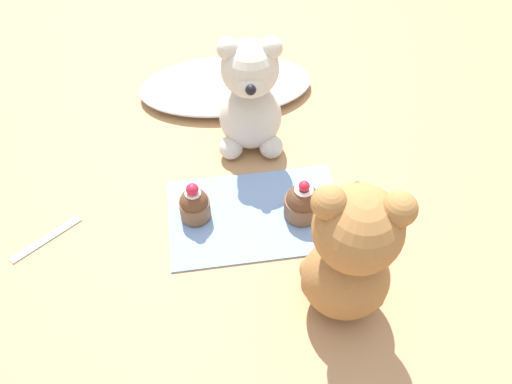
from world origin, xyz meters
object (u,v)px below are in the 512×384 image
object	(u,v)px
cupcake_near_cream_bear	(194,204)
teaspoon	(46,238)
teddy_bear_cream	(250,100)
teddy_bear_tan	(350,255)
cupcake_near_tan_bear	(302,202)

from	to	relation	value
cupcake_near_cream_bear	teaspoon	distance (m)	0.23
teddy_bear_cream	teddy_bear_tan	xyz separation A→B (m)	(0.08, -0.33, 0.01)
cupcake_near_cream_bear	teaspoon	xyz separation A→B (m)	(-0.23, -0.01, -0.03)
teddy_bear_tan	teaspoon	bearing A→B (deg)	-6.65
teddy_bear_cream	cupcake_near_tan_bear	size ratio (longest dim) A/B	2.96
teddy_bear_tan	teaspoon	world-z (taller)	teddy_bear_tan
teaspoon	cupcake_near_cream_bear	bearing A→B (deg)	145.99
teddy_bear_cream	teaspoon	world-z (taller)	teddy_bear_cream
cupcake_near_cream_bear	teaspoon	world-z (taller)	cupcake_near_cream_bear
teddy_bear_cream	cupcake_near_cream_bear	distance (m)	0.20
cupcake_near_cream_bear	cupcake_near_tan_bear	xyz separation A→B (m)	(0.16, -0.02, -0.00)
cupcake_near_tan_bear	teaspoon	world-z (taller)	cupcake_near_tan_bear
teddy_bear_cream	teddy_bear_tan	size ratio (longest dim) A/B	0.92
teddy_bear_cream	teaspoon	distance (m)	0.39
teddy_bear_tan	cupcake_near_cream_bear	distance (m)	0.27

